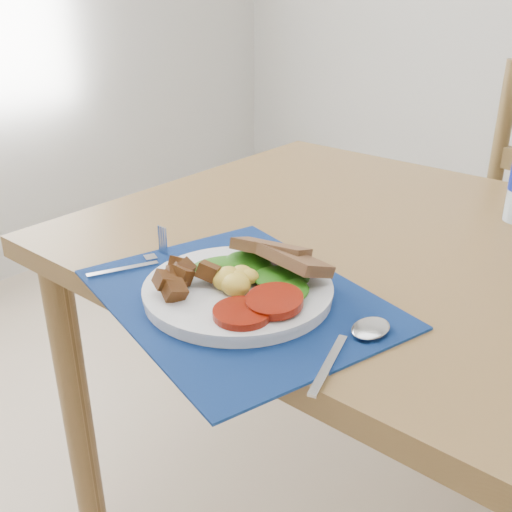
{
  "coord_description": "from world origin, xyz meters",
  "views": [
    {
      "loc": [
        0.28,
        -0.71,
        1.17
      ],
      "look_at": [
        -0.22,
        -0.11,
        0.8
      ],
      "focal_mm": 42.0,
      "sensor_mm": 36.0,
      "label": 1
    }
  ],
  "objects": [
    {
      "name": "placemat",
      "position": [
        -0.22,
        -0.15,
        0.75
      ],
      "size": [
        0.5,
        0.44,
        0.0
      ],
      "primitive_type": "cube",
      "rotation": [
        0.0,
        0.0,
        -0.28
      ],
      "color": "black",
      "rests_on": "table"
    },
    {
      "name": "breakfast_plate",
      "position": [
        -0.22,
        -0.15,
        0.77
      ],
      "size": [
        0.27,
        0.27,
        0.06
      ],
      "rotation": [
        0.0,
        0.0,
        0.09
      ],
      "color": "silver",
      "rests_on": "placemat"
    },
    {
      "name": "fork",
      "position": [
        -0.41,
        -0.17,
        0.76
      ],
      "size": [
        0.06,
        0.16,
        0.0
      ],
      "rotation": [
        0.0,
        0.0,
        -0.43
      ],
      "color": "#B2B5BA",
      "rests_on": "placemat"
    },
    {
      "name": "table",
      "position": [
        0.0,
        0.2,
        0.67
      ],
      "size": [
        1.4,
        0.9,
        0.75
      ],
      "color": "brown",
      "rests_on": "ground"
    },
    {
      "name": "spoon",
      "position": [
        -0.03,
        -0.14,
        0.76
      ],
      "size": [
        0.05,
        0.19,
        0.01
      ],
      "rotation": [
        0.0,
        0.0,
        0.3
      ],
      "color": "#B2B5BA",
      "rests_on": "placemat"
    }
  ]
}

